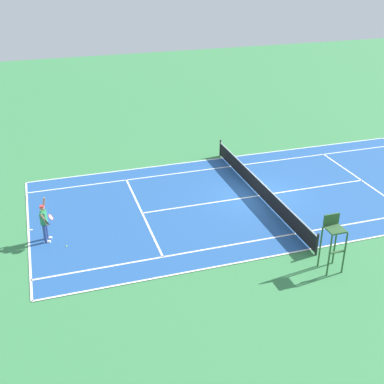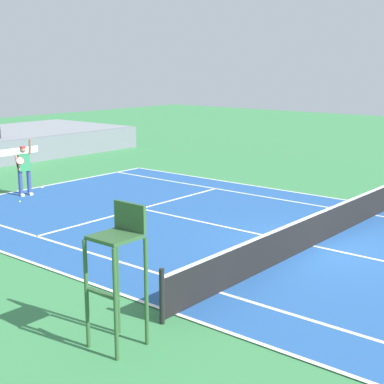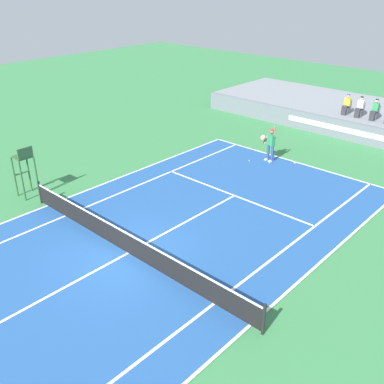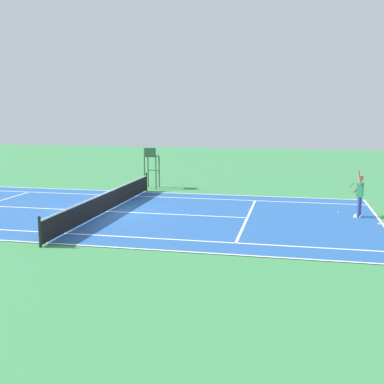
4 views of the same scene
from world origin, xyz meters
TOP-DOWN VIEW (x-y plane):
  - ground_plane at (0.00, 0.00)m, footprint 80.00×80.00m
  - court at (0.00, 0.00)m, footprint 11.08×23.88m
  - net at (0.00, 0.00)m, footprint 11.98×0.10m
  - tennis_player at (-1.21, 11.09)m, footprint 0.83×0.61m
  - tennis_ball at (-1.99, 10.31)m, footprint 0.07×0.07m
  - umpire_chair at (-6.98, 0.00)m, footprint 0.77×0.77m

SIDE VIEW (x-z plane):
  - ground_plane at x=0.00m, z-range 0.00..0.00m
  - court at x=0.00m, z-range 0.00..0.02m
  - tennis_ball at x=-1.99m, z-range 0.00..0.07m
  - net at x=0.00m, z-range -0.01..1.06m
  - tennis_player at x=-1.21m, z-range -0.05..2.04m
  - umpire_chair at x=-6.98m, z-range 0.34..2.78m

